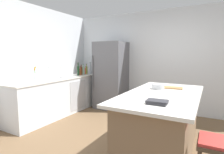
% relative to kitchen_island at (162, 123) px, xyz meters
% --- Properties ---
extents(ground_plane, '(7.20, 7.20, 0.00)m').
position_rel_kitchen_island_xyz_m(ground_plane, '(-0.60, -0.14, -0.46)').
color(ground_plane, brown).
extents(wall_rear, '(6.00, 0.10, 2.60)m').
position_rel_kitchen_island_xyz_m(wall_rear, '(-0.60, 2.11, 0.84)').
color(wall_rear, silver).
rests_on(wall_rear, ground_plane).
extents(wall_left, '(0.10, 6.00, 2.60)m').
position_rel_kitchen_island_xyz_m(wall_left, '(-3.05, -0.14, 0.84)').
color(wall_left, silver).
rests_on(wall_left, ground_plane).
extents(counter_run_left, '(0.67, 2.68, 0.91)m').
position_rel_kitchen_island_xyz_m(counter_run_left, '(-2.68, 0.63, -0.01)').
color(counter_run_left, silver).
rests_on(counter_run_left, ground_plane).
extents(kitchen_island, '(1.00, 1.97, 0.91)m').
position_rel_kitchen_island_xyz_m(kitchen_island, '(0.00, 0.00, 0.00)').
color(kitchen_island, '#7A6047').
rests_on(kitchen_island, ground_plane).
extents(refrigerator, '(0.80, 0.71, 1.81)m').
position_rel_kitchen_island_xyz_m(refrigerator, '(-1.81, 1.71, 0.44)').
color(refrigerator, '#56565B').
rests_on(refrigerator, ground_plane).
extents(bar_stool, '(0.36, 0.36, 0.65)m').
position_rel_kitchen_island_xyz_m(bar_stool, '(0.70, -0.68, 0.07)').
color(bar_stool, '#473828').
rests_on(bar_stool, ground_plane).
extents(sink_faucet, '(0.15, 0.05, 0.30)m').
position_rel_kitchen_island_xyz_m(sink_faucet, '(-2.72, 0.36, 0.60)').
color(sink_faucet, silver).
rests_on(sink_faucet, counter_run_left).
extents(flower_vase, '(0.07, 0.07, 0.32)m').
position_rel_kitchen_island_xyz_m(flower_vase, '(-2.69, -0.04, 0.55)').
color(flower_vase, silver).
rests_on(flower_vase, counter_run_left).
extents(paper_towel_roll, '(0.14, 0.14, 0.31)m').
position_rel_kitchen_island_xyz_m(paper_towel_roll, '(-2.65, 0.71, 0.58)').
color(paper_towel_roll, gray).
rests_on(paper_towel_roll, counter_run_left).
extents(soda_bottle, '(0.07, 0.07, 0.34)m').
position_rel_kitchen_island_xyz_m(soda_bottle, '(-2.60, 1.85, 0.58)').
color(soda_bottle, silver).
rests_on(soda_bottle, counter_run_left).
extents(hot_sauce_bottle, '(0.05, 0.05, 0.22)m').
position_rel_kitchen_island_xyz_m(hot_sauce_bottle, '(-2.70, 1.76, 0.53)').
color(hot_sauce_bottle, red).
rests_on(hot_sauce_bottle, counter_run_left).
extents(olive_oil_bottle, '(0.05, 0.05, 0.30)m').
position_rel_kitchen_island_xyz_m(olive_oil_bottle, '(-2.61, 1.67, 0.57)').
color(olive_oil_bottle, olive).
rests_on(olive_oil_bottle, counter_run_left).
extents(gin_bottle, '(0.07, 0.07, 0.30)m').
position_rel_kitchen_island_xyz_m(gin_bottle, '(-2.65, 1.58, 0.57)').
color(gin_bottle, '#8CB79E').
rests_on(gin_bottle, counter_run_left).
extents(syrup_bottle, '(0.07, 0.07, 0.29)m').
position_rel_kitchen_island_xyz_m(syrup_bottle, '(-2.64, 1.47, 0.56)').
color(syrup_bottle, '#5B3319').
rests_on(syrup_bottle, counter_run_left).
extents(vinegar_bottle, '(0.06, 0.06, 0.24)m').
position_rel_kitchen_island_xyz_m(vinegar_bottle, '(-2.61, 1.39, 0.54)').
color(vinegar_bottle, '#994C23').
rests_on(vinegar_bottle, counter_run_left).
extents(wine_bottle, '(0.07, 0.07, 0.35)m').
position_rel_kitchen_island_xyz_m(wine_bottle, '(-2.61, 1.29, 0.59)').
color(wine_bottle, '#19381E').
rests_on(wine_bottle, counter_run_left).
extents(cookbook_stack, '(0.25, 0.18, 0.04)m').
position_rel_kitchen_island_xyz_m(cookbook_stack, '(0.08, -0.62, 0.47)').
color(cookbook_stack, '#2D2D33').
rests_on(cookbook_stack, kitchen_island).
extents(mixing_bowl, '(0.20, 0.20, 0.08)m').
position_rel_kitchen_island_xyz_m(mixing_bowl, '(-0.15, 0.30, 0.49)').
color(mixing_bowl, '#B2B5BA').
rests_on(mixing_bowl, kitchen_island).
extents(cutting_board, '(0.33, 0.22, 0.02)m').
position_rel_kitchen_island_xyz_m(cutting_board, '(0.06, 0.48, 0.46)').
color(cutting_board, '#9E7042').
rests_on(cutting_board, kitchen_island).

